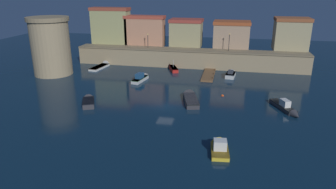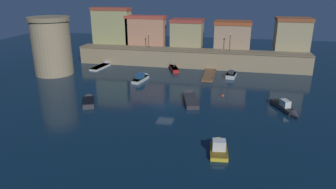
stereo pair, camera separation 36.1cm
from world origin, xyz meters
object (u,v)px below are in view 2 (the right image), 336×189
object	(u,v)px
fortress_tower	(52,46)
moored_boat_1	(190,98)
moored_boat_6	(89,101)
moored_boat_8	(173,68)
moored_boat_3	(232,74)
moored_boat_2	(104,66)
quay_lamp_1	(230,40)
moored_boat_0	(142,78)
mooring_buoy_0	(223,96)
moored_boat_7	(218,147)
quay_lamp_0	(149,38)
moored_boat_4	(286,108)

from	to	relation	value
fortress_tower	moored_boat_1	distance (m)	31.88
moored_boat_6	moored_boat_8	distance (m)	24.79
moored_boat_3	moored_boat_2	bearing A→B (deg)	92.36
quay_lamp_1	moored_boat_0	xyz separation A→B (m)	(-16.01, -12.40, -5.95)
moored_boat_2	moored_boat_6	xyz separation A→B (m)	(7.25, -22.41, 0.19)
fortress_tower	moored_boat_2	xyz separation A→B (m)	(7.44, 7.80, -5.59)
quay_lamp_1	mooring_buoy_0	bearing A→B (deg)	-90.92
moored_boat_7	moored_boat_8	size ratio (longest dim) A/B	0.76
moored_boat_6	mooring_buoy_0	size ratio (longest dim) A/B	10.17
mooring_buoy_0	fortress_tower	bearing A→B (deg)	169.14
quay_lamp_0	moored_boat_8	bearing A→B (deg)	-26.93
quay_lamp_0	moored_boat_6	bearing A→B (deg)	-95.06
moored_boat_6	moored_boat_4	bearing A→B (deg)	-108.35
moored_boat_1	moored_boat_7	size ratio (longest dim) A/B	1.61
moored_boat_3	moored_boat_1	bearing A→B (deg)	165.07
quay_lamp_0	moored_boat_3	size ratio (longest dim) A/B	0.69
quay_lamp_1	moored_boat_6	bearing A→B (deg)	-127.67
moored_boat_0	moored_boat_2	xyz separation A→B (m)	(-11.66, 8.36, -0.24)
fortress_tower	moored_boat_7	xyz separation A→B (m)	(35.22, -24.96, -5.42)
moored_boat_0	moored_boat_1	size ratio (longest dim) A/B	0.85
moored_boat_6	mooring_buoy_0	bearing A→B (deg)	-93.03
fortress_tower	quay_lamp_1	bearing A→B (deg)	18.63
moored_boat_4	mooring_buoy_0	distance (m)	10.50
moored_boat_4	moored_boat_6	size ratio (longest dim) A/B	1.41
moored_boat_3	quay_lamp_0	bearing A→B (deg)	78.58
fortress_tower	moored_boat_6	xyz separation A→B (m)	(14.69, -14.61, -5.40)
quay_lamp_1	moored_boat_8	world-z (taller)	quay_lamp_1
moored_boat_2	moored_boat_3	distance (m)	28.61
moored_boat_1	moored_boat_8	xyz separation A→B (m)	(-6.39, 18.44, -0.00)
moored_boat_7	fortress_tower	bearing A→B (deg)	48.54
moored_boat_7	moored_boat_6	bearing A→B (deg)	57.12
quay_lamp_1	moored_boat_3	size ratio (longest dim) A/B	0.81
moored_boat_7	moored_boat_2	bearing A→B (deg)	34.17
moored_boat_0	moored_boat_4	world-z (taller)	moored_boat_0
fortress_tower	moored_boat_4	size ratio (longest dim) A/B	1.67
moored_boat_2	mooring_buoy_0	size ratio (longest dim) A/B	15.43
fortress_tower	moored_boat_6	distance (m)	21.41
quay_lamp_1	moored_boat_6	size ratio (longest dim) A/B	0.77
moored_boat_0	moored_boat_7	size ratio (longest dim) A/B	1.37
moored_boat_3	moored_boat_8	size ratio (longest dim) A/B	0.77
moored_boat_0	moored_boat_2	bearing A→B (deg)	64.01
moored_boat_2	moored_boat_1	bearing A→B (deg)	-120.91
moored_boat_0	moored_boat_8	bearing A→B (deg)	-15.70
fortress_tower	moored_boat_3	distance (m)	36.79
quay_lamp_1	moored_boat_1	bearing A→B (deg)	-103.69
quay_lamp_1	moored_boat_0	size ratio (longest dim) A/B	0.60
moored_boat_3	moored_boat_8	xyz separation A→B (m)	(-12.53, 2.93, -0.10)
quay_lamp_1	moored_boat_2	size ratio (longest dim) A/B	0.50
quay_lamp_0	quay_lamp_1	bearing A→B (deg)	0.00
moored_boat_0	moored_boat_6	bearing A→B (deg)	172.24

